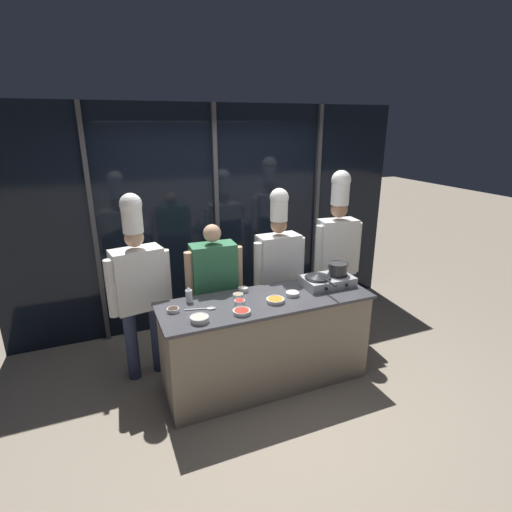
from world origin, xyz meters
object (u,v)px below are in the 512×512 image
Objects in this scene: prep_bowl_garlic at (243,289)px; chef_sous at (278,263)px; prep_bowl_mushrooms at (238,296)px; chef_head at (138,280)px; prep_bowl_chili_flakes at (242,311)px; frying_pan at (318,276)px; prep_bowl_soy_glaze at (173,310)px; chef_line at (337,245)px; prep_bowl_carrots at (275,300)px; person_guest at (214,283)px; portable_stove at (327,281)px; squeeze_bottle_clear at (189,295)px; stock_pot at (338,268)px; prep_bowl_chicken at (199,319)px; prep_bowl_bell_pepper at (240,302)px; serving_spoon_slotted at (207,308)px; prep_bowl_bean_sprouts at (292,294)px.

chef_sous is at bearing 31.91° from prep_bowl_garlic.
prep_bowl_mushrooms is 0.05× the size of chef_head.
prep_bowl_garlic reaches higher than prep_bowl_chili_flakes.
frying_pan reaches higher than prep_bowl_soy_glaze.
chef_line reaches higher than prep_bowl_soy_glaze.
prep_bowl_mushrooms is at bearing 4.75° from prep_bowl_soy_glaze.
person_guest is (-0.40, 0.61, -0.00)m from prep_bowl_carrots.
prep_bowl_garlic is (-0.19, 0.34, 0.00)m from prep_bowl_carrots.
chef_head reaches higher than portable_stove.
squeeze_bottle_clear is 0.08× the size of chef_head.
prep_bowl_carrots is 0.11× the size of person_guest.
stock_pot is 1.55m from prep_bowl_chicken.
prep_bowl_bell_pepper is 0.05× the size of chef_head.
portable_stove is 0.33× the size of person_guest.
prep_bowl_garlic is at bearing 165.16° from frying_pan.
chef_head is 1.48m from chef_sous.
chef_line is (1.85, 0.77, 0.20)m from prep_bowl_chicken.
prep_bowl_garlic is 0.15m from prep_bowl_mushrooms.
frying_pan is 3.01× the size of squeeze_bottle_clear.
person_guest reaches higher than prep_bowl_chicken.
prep_bowl_garlic reaches higher than serving_spoon_slotted.
squeeze_bottle_clear is 0.46m from prep_bowl_mushrooms.
chef_line is at bearing 43.05° from frying_pan.
squeeze_bottle_clear is 0.88× the size of prep_bowl_carrots.
prep_bowl_chili_flakes is 0.10× the size of person_guest.
prep_bowl_carrots is 0.63m from serving_spoon_slotted.
prep_bowl_chicken is at bearing 105.63° from chef_head.
prep_bowl_bean_sprouts is 1.09m from chef_line.
prep_bowl_carrots is 1.07× the size of prep_bowl_chili_flakes.
person_guest is 0.77m from chef_sous.
prep_bowl_mushrooms is (-0.50, 0.15, 0.00)m from prep_bowl_bean_sprouts.
prep_bowl_soy_glaze is 1.14× the size of prep_bowl_garlic.
squeeze_bottle_clear is 0.55m from prep_bowl_garlic.
prep_bowl_garlic is at bearing 168.97° from stock_pot.
prep_bowl_chili_flakes is at bearing -166.21° from portable_stove.
frying_pan is 1.17m from serving_spoon_slotted.
prep_bowl_chili_flakes reaches higher than prep_bowl_soy_glaze.
prep_bowl_garlic is 0.05× the size of chef_head.
prep_bowl_carrots is 0.09× the size of chef_line.
chef_sous is (-0.42, 0.53, -0.05)m from stock_pot.
stock_pot is at bearing 12.44° from prep_bowl_chili_flakes.
prep_bowl_mushrooms reaches higher than prep_bowl_soy_glaze.
prep_bowl_mushrooms is at bearing 140.66° from chef_head.
prep_bowl_garlic reaches higher than prep_bowl_soy_glaze.
squeeze_bottle_clear is 0.55m from prep_bowl_chili_flakes.
stock_pot is 0.11× the size of chef_head.
squeeze_bottle_clear is at bearing 38.67° from prep_bowl_soy_glaze.
prep_bowl_chicken is (-1.52, -0.25, -0.14)m from stock_pot.
prep_bowl_chili_flakes is at bearing -164.11° from prep_bowl_bean_sprouts.
portable_stove is 1.40m from squeeze_bottle_clear.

